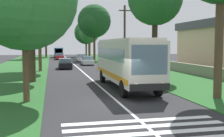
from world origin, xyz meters
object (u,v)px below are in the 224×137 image
(roadside_tree_right_4, at_px, (94,22))
(roadside_tree_left_0, at_px, (21,0))
(trailing_car_3, at_px, (60,57))
(roadside_tree_left_4, at_px, (37,0))
(roadside_tree_left_1, at_px, (39,28))
(trailing_car_0, at_px, (65,64))
(roadside_tree_left_3, at_px, (30,17))
(roadside_tree_right_2, at_px, (153,0))
(roadside_tree_right_3, at_px, (89,33))
(utility_pole, at_px, (125,38))
(roadside_tree_right_0, at_px, (85,33))
(roadside_tree_left_2, at_px, (45,33))
(coach_bus, at_px, (125,60))
(trailing_car_2, at_px, (81,58))
(roadside_building, at_px, (219,45))
(trailing_car_1, at_px, (87,61))
(trailing_minibus_0, at_px, (58,51))

(roadside_tree_right_4, bearing_deg, roadside_tree_left_0, 166.27)
(trailing_car_3, xyz_separation_m, roadside_tree_left_4, (-27.89, 3.38, 8.12))
(trailing_car_3, relative_size, roadside_tree_left_1, 0.41)
(trailing_car_3, xyz_separation_m, roadside_tree_right_4, (-4.71, -6.96, 7.39))
(trailing_car_0, xyz_separation_m, roadside_tree_right_4, (19.83, -6.93, 7.39))
(roadside_tree_left_3, bearing_deg, roadside_tree_right_2, -87.34)
(roadside_tree_right_3, bearing_deg, utility_pole, 179.49)
(roadside_tree_right_0, relative_size, roadside_tree_right_3, 1.16)
(roadside_tree_right_0, xyz_separation_m, roadside_tree_right_2, (-51.69, -0.53, 1.24))
(roadside_tree_left_0, relative_size, roadside_tree_left_2, 0.94)
(coach_bus, bearing_deg, trailing_car_0, 11.11)
(roadside_tree_left_3, bearing_deg, trailing_car_2, -14.20)
(trailing_car_2, relative_size, roadside_tree_right_2, 0.41)
(roadside_tree_left_2, bearing_deg, roadside_tree_left_0, 179.80)
(roadside_tree_left_2, relative_size, roadside_tree_left_3, 1.15)
(coach_bus, bearing_deg, trailing_car_3, 4.90)
(roadside_tree_left_3, distance_m, roadside_tree_right_3, 42.37)
(roadside_tree_left_0, bearing_deg, roadside_tree_left_1, 1.17)
(roadside_tree_left_1, height_order, roadside_building, roadside_tree_left_1)
(roadside_tree_left_1, bearing_deg, utility_pole, -162.94)
(roadside_tree_left_4, height_order, roadside_tree_right_0, roadside_tree_left_4)
(trailing_car_3, distance_m, utility_pole, 32.60)
(roadside_tree_left_4, height_order, roadside_building, roadside_tree_left_4)
(roadside_tree_left_4, bearing_deg, coach_bus, -155.22)
(roadside_building, bearing_deg, roadside_tree_right_3, 22.53)
(roadside_tree_left_0, height_order, roadside_tree_left_3, roadside_tree_left_0)
(trailing_car_1, distance_m, roadside_tree_left_0, 30.84)
(trailing_car_1, xyz_separation_m, roadside_tree_left_1, (22.52, 8.47, 6.50))
(roadside_tree_right_0, distance_m, roadside_tree_right_4, 18.89)
(trailing_car_1, relative_size, roadside_tree_left_1, 0.41)
(coach_bus, xyz_separation_m, roadside_tree_left_3, (5.13, 7.27, 3.57))
(trailing_car_2, height_order, roadside_tree_left_3, roadside_tree_left_3)
(utility_pole, bearing_deg, trailing_car_2, 6.45)
(roadside_tree_left_0, bearing_deg, trailing_minibus_0, -3.46)
(coach_bus, xyz_separation_m, trailing_minibus_0, (53.53, 3.67, -0.60))
(roadside_tree_left_0, bearing_deg, roadside_building, -53.42)
(roadside_tree_right_4, bearing_deg, roadside_tree_left_1, 50.78)
(coach_bus, height_order, roadside_tree_left_0, roadside_tree_left_0)
(roadside_tree_left_3, relative_size, roadside_building, 0.72)
(roadside_tree_right_4, bearing_deg, roadside_building, -151.54)
(trailing_car_2, xyz_separation_m, roadside_tree_right_2, (-29.33, -4.00, 6.98))
(roadside_tree_right_4, bearing_deg, roadside_tree_right_2, -178.21)
(trailing_car_3, height_order, roadside_tree_left_4, roadside_tree_left_4)
(trailing_car_3, distance_m, trailing_minibus_0, 10.32)
(roadside_building, bearing_deg, coach_bus, 129.18)
(trailing_minibus_0, relative_size, roadside_tree_left_0, 0.67)
(trailing_car_0, relative_size, trailing_car_1, 1.00)
(trailing_car_1, distance_m, roadside_tree_left_2, 32.39)
(roadside_tree_right_4, height_order, roadside_building, roadside_tree_right_4)
(trailing_car_2, distance_m, roadside_tree_left_1, 16.78)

